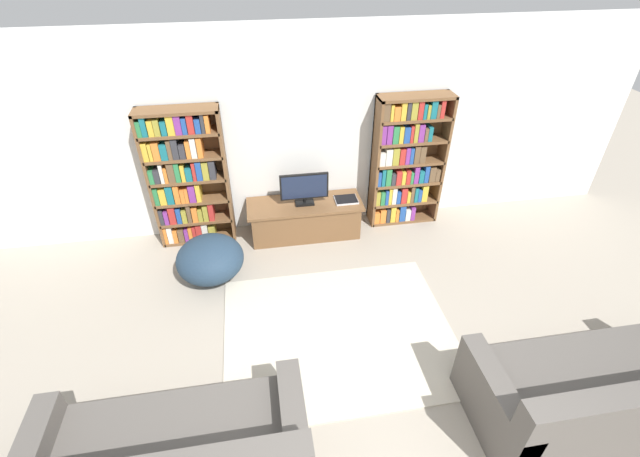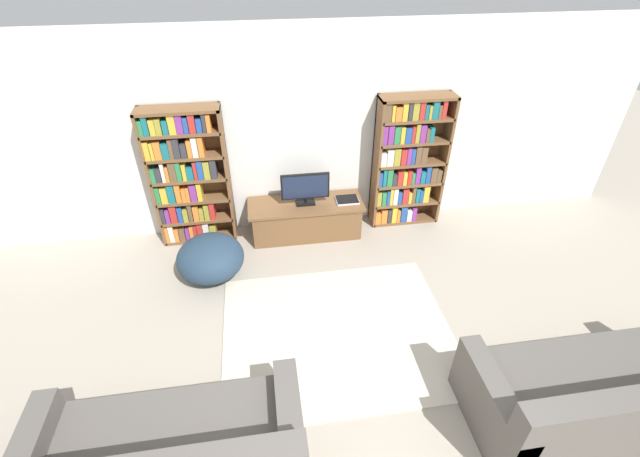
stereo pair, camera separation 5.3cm
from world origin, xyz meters
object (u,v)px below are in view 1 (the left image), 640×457
tv_stand (305,218)px  laptop (346,200)px  couch_right_sofa (603,395)px  bookshelf_left (185,178)px  television (304,188)px  bookshelf_right (405,161)px  beanbag_ottoman (210,259)px

tv_stand → laptop: 0.60m
tv_stand → couch_right_sofa: size_ratio=0.71×
bookshelf_left → couch_right_sofa: size_ratio=0.85×
television → couch_right_sofa: bearing=-55.8°
tv_stand → couch_right_sofa: bearing=-55.9°
bookshelf_left → television: (1.44, -0.15, -0.20)m
laptop → television: bearing=178.1°
bookshelf_left → tv_stand: bearing=-5.8°
bookshelf_left → couch_right_sofa: 4.76m
television → tv_stand: bearing=90.0°
laptop → couch_right_sofa: 3.37m
bookshelf_left → tv_stand: size_ratio=1.19×
television → couch_right_sofa: (2.05, -3.03, -0.41)m
bookshelf_right → laptop: bookshelf_right is taller
laptop → beanbag_ottoman: 1.88m
bookshelf_right → beanbag_ottoman: size_ratio=2.28×
bookshelf_right → television: 1.38m
laptop → beanbag_ottoman: size_ratio=0.38×
tv_stand → television: size_ratio=2.42×
bookshelf_left → television: bookshelf_left is taller
bookshelf_right → beanbag_ottoman: (-2.56, -0.82, -0.65)m
bookshelf_right → television: bookshelf_right is taller
television → laptop: 0.59m
bookshelf_right → couch_right_sofa: (0.70, -3.18, -0.61)m
bookshelf_right → tv_stand: bearing=-173.8°
couch_right_sofa → bookshelf_right: bearing=102.4°
bookshelf_left → tv_stand: 1.60m
bookshelf_left → tv_stand: (1.44, -0.15, -0.66)m
couch_right_sofa → laptop: bearing=116.6°
laptop → couch_right_sofa: size_ratio=0.14×
bookshelf_right → laptop: size_ratio=6.01×
tv_stand → couch_right_sofa: (2.05, -3.03, 0.05)m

